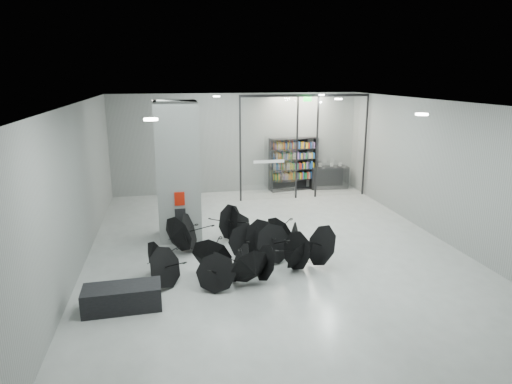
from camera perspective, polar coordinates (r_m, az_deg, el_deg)
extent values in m
plane|color=gray|center=(11.98, 2.84, -8.23)|extent=(14.00, 14.00, 0.00)
cube|color=slate|center=(11.05, 3.11, 11.23)|extent=(10.00, 14.00, 0.02)
cube|color=slate|center=(18.09, -2.50, 6.27)|extent=(10.00, 0.02, 4.00)
cube|color=slate|center=(5.32, 22.65, -16.82)|extent=(10.00, 0.02, 4.00)
cube|color=slate|center=(11.25, -22.56, -0.17)|extent=(0.02, 14.00, 4.00)
cube|color=slate|center=(13.46, 24.09, 2.00)|extent=(0.02, 14.00, 4.00)
cube|color=slate|center=(12.97, -10.03, 2.63)|extent=(1.20, 1.20, 4.00)
cube|color=#A50A07|center=(12.52, -9.82, -0.86)|extent=(0.28, 0.04, 0.38)
cube|color=black|center=(12.66, -9.72, -3.04)|extent=(0.30, 0.03, 0.42)
cube|color=#0CE533|center=(16.81, 6.64, 11.77)|extent=(0.30, 0.06, 0.15)
cube|color=silver|center=(16.82, 1.68, 5.63)|extent=(2.20, 0.02, 3.95)
cube|color=silver|center=(17.70, 10.92, 5.82)|extent=(2.00, 0.02, 3.95)
cube|color=black|center=(16.61, -2.04, 5.51)|extent=(0.06, 0.06, 4.00)
cube|color=black|center=(17.10, 5.29, 5.72)|extent=(0.06, 0.06, 4.00)
cube|color=black|center=(17.35, 7.84, 5.77)|extent=(0.06, 0.06, 4.00)
cube|color=black|center=(18.09, 13.87, 5.85)|extent=(0.06, 0.06, 4.00)
cube|color=black|center=(16.99, 6.44, 12.25)|extent=(5.00, 0.08, 0.10)
cube|color=black|center=(9.77, -16.82, -12.87)|extent=(1.59, 0.73, 0.51)
cube|color=black|center=(19.11, 9.35, 1.88)|extent=(1.62, 0.76, 0.94)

